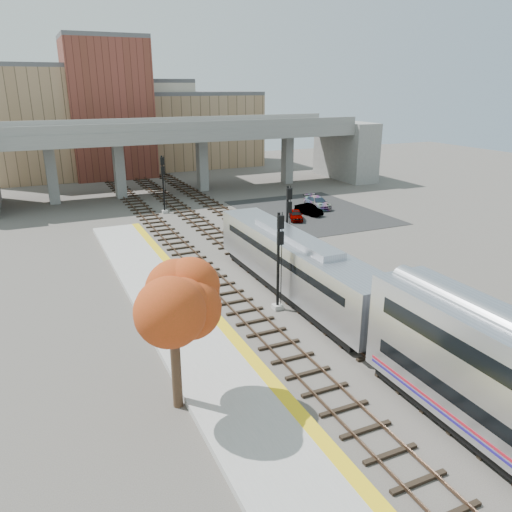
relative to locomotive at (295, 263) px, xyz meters
name	(u,v)px	position (x,y,z in m)	size (l,w,h in m)	color
ground	(350,352)	(-1.00, -8.14, -2.28)	(160.00, 160.00, 0.00)	#47423D
platform	(225,381)	(-8.25, -8.14, -2.10)	(4.50, 60.00, 0.35)	#9E9E99
yellow_strip	(261,368)	(-6.35, -8.14, -1.92)	(0.70, 60.00, 0.01)	yellow
tracks	(266,273)	(-0.07, 4.36, -2.20)	(10.70, 95.00, 0.25)	black
overpass	(187,148)	(3.92, 36.86, 3.53)	(54.00, 12.00, 9.50)	slate
buildings_far	(126,122)	(0.26, 58.43, 5.60)	(43.00, 21.00, 20.60)	#9B7C5A
parking_lot	(310,212)	(13.00, 19.86, -2.26)	(14.00, 18.00, 0.04)	black
locomotive	(295,263)	(0.00, 0.00, 0.00)	(3.02, 19.05, 4.10)	#A8AAB2
signal_mast_near	(279,265)	(-2.10, -1.68, 0.76)	(0.60, 0.64, 6.38)	#9E9E99
signal_mast_mid	(287,230)	(2.00, 4.86, 0.86)	(0.60, 0.64, 6.53)	#9E9E99
signal_mast_far	(163,186)	(-2.10, 26.32, 0.77)	(0.60, 0.64, 6.40)	#9E9E99
tree	(172,303)	(-10.80, -8.88, 2.77)	(3.60, 3.60, 6.80)	#382619
car_a	(296,215)	(9.76, 17.42, -1.69)	(1.30, 3.22, 1.10)	#99999E
car_b	(309,209)	(12.20, 18.88, -1.66)	(1.23, 3.52, 1.16)	#99999E
car_c	(317,202)	(14.75, 21.25, -1.58)	(1.83, 4.51, 1.31)	#99999E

